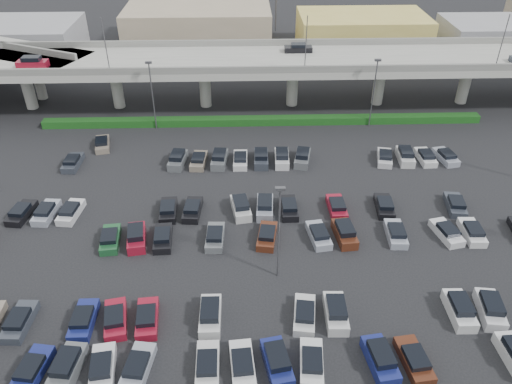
# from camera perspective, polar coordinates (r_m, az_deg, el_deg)

# --- Properties ---
(ground) EXTENTS (280.00, 280.00, 0.00)m
(ground) POSITION_cam_1_polar(r_m,az_deg,el_deg) (55.33, 1.91, -3.78)
(ground) COLOR black
(overpass) EXTENTS (150.00, 13.00, 15.80)m
(overpass) POSITION_cam_1_polar(r_m,az_deg,el_deg) (80.27, 0.44, 14.47)
(overpass) COLOR gray
(overpass) RESTS_ON ground
(hedge) EXTENTS (66.00, 1.60, 1.10)m
(hedge) POSITION_cam_1_polar(r_m,az_deg,el_deg) (76.33, 0.81, 8.15)
(hedge) COLOR #103911
(hedge) RESTS_ON ground
(parked_cars) EXTENTS (62.83, 41.68, 1.67)m
(parked_cars) POSITION_cam_1_polar(r_m,az_deg,el_deg) (51.08, 1.13, -6.65)
(parked_cars) COLOR #4E2314
(parked_cars) RESTS_ON ground
(light_poles) EXTENTS (66.90, 48.38, 10.30)m
(light_poles) POSITION_cam_1_polar(r_m,az_deg,el_deg) (53.34, -2.52, 2.76)
(light_poles) COLOR #4C4C51
(light_poles) RESTS_ON ground
(distant_buildings) EXTENTS (138.00, 24.00, 9.00)m
(distant_buildings) POSITION_cam_1_polar(r_m,az_deg,el_deg) (110.72, 6.71, 18.06)
(distant_buildings) COLOR gray
(distant_buildings) RESTS_ON ground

